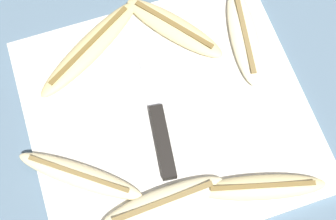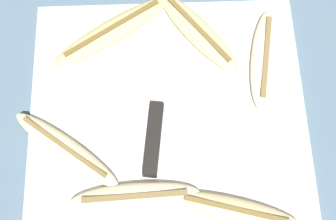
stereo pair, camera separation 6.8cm
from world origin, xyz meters
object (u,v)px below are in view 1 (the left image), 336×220
Objects in this scene: knife at (160,129)px; banana_mellow_near at (174,28)px; banana_spotted_left at (90,48)px; banana_pale_long at (163,203)px; banana_bright_far at (244,36)px; banana_cream_curved at (80,176)px; banana_ripe_center at (262,187)px.

banana_mellow_near is at bearing 71.61° from knife.
knife is 0.17m from banana_mellow_near.
banana_mellow_near is at bearing -3.07° from banana_spotted_left.
banana_spotted_left is 0.26m from banana_pale_long.
banana_bright_far is at bearing 45.82° from banana_pale_long.
banana_cream_curved reaches higher than banana_mellow_near.
banana_pale_long is 0.29m from banana_bright_far.
banana_ripe_center is (0.23, -0.09, -0.00)m from banana_cream_curved.
banana_spotted_left is at bearing 166.72° from banana_bright_far.
banana_bright_far is at bearing 24.22° from banana_cream_curved.
knife is 0.16m from banana_ripe_center.
knife is 0.11m from banana_pale_long.
banana_mellow_near is (0.07, 0.15, 0.00)m from knife.
banana_ripe_center reaches higher than banana_mellow_near.
knife is 0.13m from banana_cream_curved.
banana_ripe_center is (0.13, -0.02, -0.00)m from banana_pale_long.
banana_spotted_left is 0.24m from banana_bright_far.
banana_bright_far is (0.20, 0.20, -0.00)m from banana_pale_long.
banana_cream_curved is at bearing -155.78° from banana_bright_far.
banana_mellow_near is at bearing 97.04° from banana_ripe_center.
knife is at bearing -115.52° from banana_mellow_near.
banana_cream_curved is at bearing -137.52° from banana_mellow_near.
banana_mellow_near is at bearing 154.30° from banana_bright_far.
banana_mellow_near is (0.10, 0.25, -0.00)m from banana_pale_long.
banana_mellow_near is (0.13, -0.01, 0.00)m from banana_spotted_left.
banana_spotted_left is 1.20× the size of banana_cream_curved.
banana_ripe_center is at bearing -82.96° from banana_mellow_near.
banana_mellow_near reaches higher than knife.
banana_cream_curved is at bearing -108.95° from banana_spotted_left.
banana_pale_long reaches higher than banana_ripe_center.
banana_pale_long is 0.99× the size of banana_ripe_center.
banana_pale_long is (0.10, -0.07, 0.00)m from banana_cream_curved.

